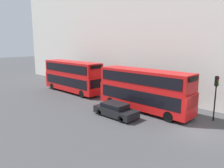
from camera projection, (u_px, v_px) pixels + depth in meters
ground_plane at (197, 132)px, 17.44m from camera, size 200.00×200.00×0.00m
bus_leading at (144, 88)px, 22.52m from camera, size 2.59×10.44×4.32m
bus_second_in_queue at (72, 75)px, 31.08m from camera, size 2.59×10.42×4.40m
car_dark_sedan at (115, 109)px, 21.01m from camera, size 1.84×4.45×1.34m
traffic_light at (216, 89)px, 19.47m from camera, size 0.30×0.36×4.14m
pedestrian at (122, 91)px, 28.76m from camera, size 0.36×0.36×1.72m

